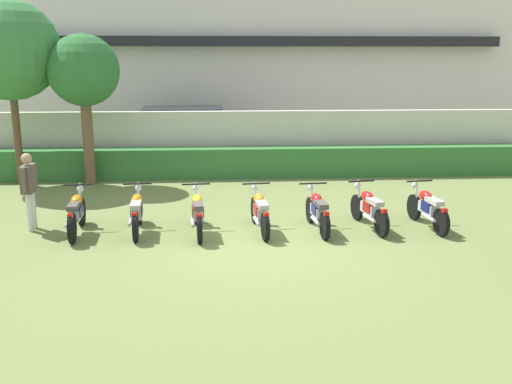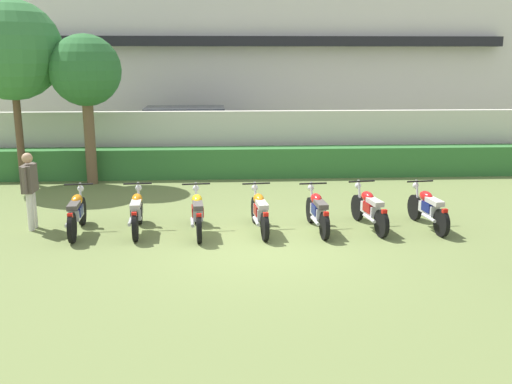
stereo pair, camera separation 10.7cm
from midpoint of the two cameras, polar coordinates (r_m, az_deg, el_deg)
The scene contains 15 objects.
ground at distance 11.39m, azimuth 0.63°, elevation -5.25°, with size 60.00×60.00×0.00m, color olive.
building at distance 25.19m, azimuth -1.58°, elevation 13.94°, with size 23.23×6.50×7.81m.
compound_wall at distance 18.22m, azimuth -0.87°, elevation 4.94°, with size 22.07×0.30×1.94m, color beige.
hedge_row at distance 17.62m, azimuth -0.78°, elevation 2.94°, with size 17.65×0.70×0.90m, color #337033.
parked_car at distance 20.31m, azimuth -6.38°, elevation 5.63°, with size 4.54×2.15×1.89m.
tree_near_inspector at distance 17.73m, azimuth -22.78°, elevation 12.74°, with size 2.77×2.77×5.16m.
tree_far_side at distance 17.08m, azimuth -16.27°, elevation 11.26°, with size 1.99×1.99×4.22m.
motorcycle_in_row_0 at distance 12.54m, azimuth -17.02°, elevation -1.94°, with size 0.60×1.88×0.96m.
motorcycle_in_row_1 at distance 12.33m, azimuth -11.40°, elevation -1.88°, with size 0.60×1.85×0.96m.
motorcycle_in_row_2 at distance 12.08m, azimuth -5.54°, elevation -2.00°, with size 0.60×1.93×0.96m.
motorcycle_in_row_3 at distance 12.15m, azimuth 0.61°, elevation -1.89°, with size 0.60×1.87×0.94m.
motorcycle_in_row_4 at distance 12.26m, azimuth 6.32°, elevation -1.84°, with size 0.60×1.82×0.94m.
motorcycle_in_row_5 at distance 12.59m, azimuth 11.34°, elevation -1.59°, with size 0.60×1.88×0.95m.
motorcycle_in_row_6 at distance 12.94m, azimuth 16.81°, elevation -1.52°, with size 0.60×1.83×0.95m.
inspector_person at distance 13.05m, azimuth -21.18°, elevation 0.69°, with size 0.22×0.67×1.65m.
Camera 2 is at (-0.67, -10.77, 3.62)m, focal length 40.62 mm.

